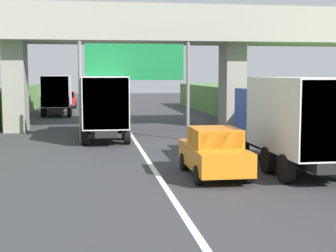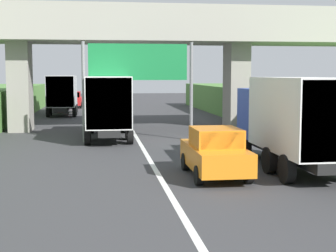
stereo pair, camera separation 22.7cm
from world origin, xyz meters
The scene contains 8 objects.
lane_centre_stripe centered at (0.00, 30.96, 0.00)m, with size 0.20×101.92×0.01m, color white.
overpass_bridge centered at (0.00, 38.70, 5.84)m, with size 40.00×4.80×7.74m.
overhead_highway_sign centered at (0.00, 32.95, 3.86)m, with size 5.88×0.18×5.24m.
truck_silver centered at (-5.21, 51.13, 1.93)m, with size 2.44×7.30×3.44m.
truck_blue centered at (5.05, 24.08, 1.93)m, with size 2.44×7.30×3.44m.
truck_white centered at (-1.59, 34.05, 1.93)m, with size 2.44×7.30×3.44m.
car_red centered at (-4.84, 60.65, 0.86)m, with size 1.86×4.10×1.72m.
car_orange centered at (1.91, 23.19, 0.86)m, with size 1.86×4.10×1.72m.
Camera 1 is at (-2.26, 6.42, 3.56)m, focal length 53.71 mm.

